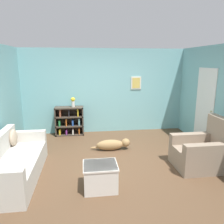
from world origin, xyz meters
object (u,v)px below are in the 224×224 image
(couch, at_px, (12,164))
(vase, at_px, (73,101))
(recliner_chair, at_px, (204,151))
(dog, at_px, (113,145))
(coffee_table, at_px, (100,176))
(bookshelf, at_px, (70,121))

(couch, height_order, vase, vase)
(recliner_chair, distance_m, dog, 2.14)
(couch, distance_m, coffee_table, 1.73)
(bookshelf, height_order, coffee_table, bookshelf)
(bookshelf, distance_m, coffee_table, 3.18)
(recliner_chair, bearing_deg, dog, 146.77)
(couch, distance_m, dog, 2.38)
(coffee_table, relative_size, vase, 2.01)
(coffee_table, distance_m, vase, 3.22)
(recliner_chair, bearing_deg, vase, 137.84)
(coffee_table, height_order, vase, vase)
(couch, bearing_deg, dog, 28.49)
(recliner_chair, relative_size, vase, 3.61)
(couch, bearing_deg, coffee_table, -19.26)
(dog, height_order, vase, vase)
(recliner_chair, bearing_deg, bookshelf, 138.91)
(recliner_chair, xyz_separation_m, coffee_table, (-2.23, -0.54, -0.11))
(dog, bearing_deg, vase, 126.66)
(recliner_chair, bearing_deg, couch, 179.49)
(dog, distance_m, vase, 1.93)
(bookshelf, distance_m, recliner_chair, 3.89)
(bookshelf, xyz_separation_m, coffee_table, (0.70, -3.09, -0.18))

